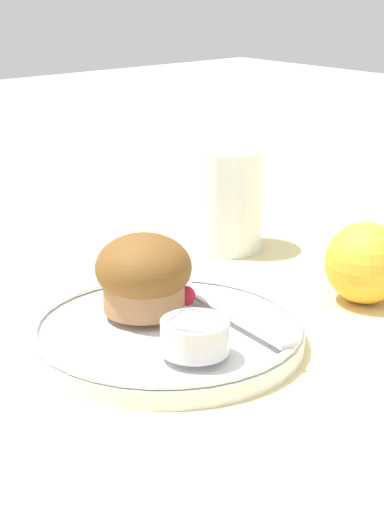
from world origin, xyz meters
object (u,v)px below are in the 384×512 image
(muffin, at_px, (142,275))
(juice_glass, at_px, (226,199))
(orange_fruit, at_px, (366,263))
(butter_knife, at_px, (221,307))

(muffin, height_order, juice_glass, juice_glass)
(orange_fruit, bearing_deg, butter_knife, -102.39)
(juice_glass, bearing_deg, muffin, -59.05)
(butter_knife, relative_size, juice_glass, 1.64)
(muffin, distance_m, juice_glass, 0.23)
(muffin, distance_m, butter_knife, 0.07)
(muffin, xyz_separation_m, butter_knife, (0.04, 0.05, -0.03))
(muffin, relative_size, butter_knife, 0.44)
(butter_knife, height_order, juice_glass, juice_glass)
(orange_fruit, distance_m, juice_glass, 0.19)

